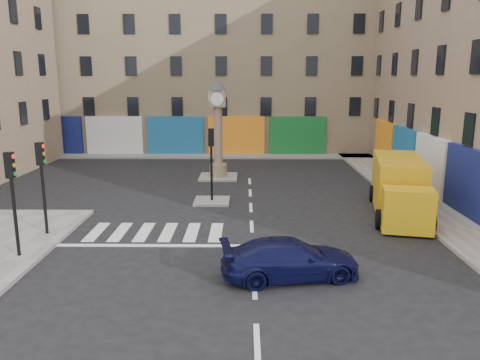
{
  "coord_description": "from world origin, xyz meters",
  "views": [
    {
      "loc": [
        -0.31,
        -15.32,
        6.32
      ],
      "look_at": [
        -0.51,
        4.29,
        2.0
      ],
      "focal_mm": 35.0,
      "sensor_mm": 36.0,
      "label": 1
    }
  ],
  "objects_px": {
    "traffic_light_left_near": "(12,187)",
    "traffic_light_left_far": "(42,173)",
    "navy_sedan": "(290,259)",
    "clock_pillar": "(218,122)",
    "yellow_van": "(399,187)",
    "traffic_light_island": "(211,153)"
  },
  "relations": [
    {
      "from": "navy_sedan",
      "to": "traffic_light_left_far",
      "type": "bearing_deg",
      "value": 57.78
    },
    {
      "from": "yellow_van",
      "to": "clock_pillar",
      "type": "bearing_deg",
      "value": 150.6
    },
    {
      "from": "traffic_light_left_near",
      "to": "traffic_light_island",
      "type": "height_order",
      "value": "traffic_light_left_near"
    },
    {
      "from": "traffic_light_left_near",
      "to": "traffic_light_left_far",
      "type": "relative_size",
      "value": 1.0
    },
    {
      "from": "traffic_light_left_near",
      "to": "clock_pillar",
      "type": "relative_size",
      "value": 0.61
    },
    {
      "from": "traffic_light_left_far",
      "to": "clock_pillar",
      "type": "bearing_deg",
      "value": 61.06
    },
    {
      "from": "clock_pillar",
      "to": "navy_sedan",
      "type": "height_order",
      "value": "clock_pillar"
    },
    {
      "from": "traffic_light_island",
      "to": "clock_pillar",
      "type": "xyz_separation_m",
      "value": [
        0.0,
        6.0,
        0.96
      ]
    },
    {
      "from": "navy_sedan",
      "to": "yellow_van",
      "type": "distance_m",
      "value": 9.48
    },
    {
      "from": "traffic_light_left_far",
      "to": "yellow_van",
      "type": "bearing_deg",
      "value": 13.2
    },
    {
      "from": "traffic_light_island",
      "to": "traffic_light_left_far",
      "type": "bearing_deg",
      "value": -139.4
    },
    {
      "from": "traffic_light_left_near",
      "to": "traffic_light_left_far",
      "type": "bearing_deg",
      "value": 90.0
    },
    {
      "from": "navy_sedan",
      "to": "yellow_van",
      "type": "relative_size",
      "value": 0.61
    },
    {
      "from": "clock_pillar",
      "to": "navy_sedan",
      "type": "relative_size",
      "value": 1.38
    },
    {
      "from": "traffic_light_left_near",
      "to": "traffic_light_island",
      "type": "relative_size",
      "value": 1.0
    },
    {
      "from": "navy_sedan",
      "to": "traffic_light_left_near",
      "type": "bearing_deg",
      "value": 71.21
    },
    {
      "from": "traffic_light_left_far",
      "to": "traffic_light_left_near",
      "type": "bearing_deg",
      "value": -90.0
    },
    {
      "from": "clock_pillar",
      "to": "yellow_van",
      "type": "distance_m",
      "value": 12.12
    },
    {
      "from": "clock_pillar",
      "to": "traffic_light_left_far",
      "type": "bearing_deg",
      "value": -118.94
    },
    {
      "from": "traffic_light_left_near",
      "to": "clock_pillar",
      "type": "xyz_separation_m",
      "value": [
        6.3,
        13.8,
        0.93
      ]
    },
    {
      "from": "traffic_light_left_near",
      "to": "navy_sedan",
      "type": "xyz_separation_m",
      "value": [
        9.45,
        -1.46,
        -1.98
      ]
    },
    {
      "from": "traffic_light_left_far",
      "to": "navy_sedan",
      "type": "distance_m",
      "value": 10.4
    }
  ]
}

